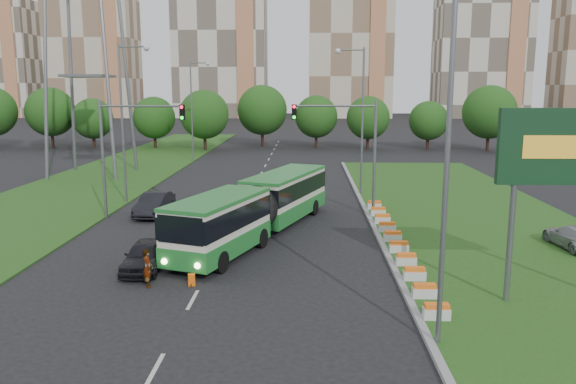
{
  "coord_description": "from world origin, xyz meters",
  "views": [
    {
      "loc": [
        1.74,
        -28.2,
        8.71
      ],
      "look_at": [
        0.65,
        5.06,
        2.6
      ],
      "focal_mm": 35.0,
      "sensor_mm": 36.0,
      "label": 1
    }
  ],
  "objects_px": {
    "billboard": "(575,155)",
    "car_median": "(574,237)",
    "traffic_mast_median": "(351,139)",
    "car_left_near": "(145,255)",
    "car_left_far": "(154,204)",
    "traffic_mast_left": "(126,140)",
    "shopping_trolley": "(192,280)",
    "pedestrian": "(148,268)",
    "articulated_bus": "(255,207)"
  },
  "relations": [
    {
      "from": "car_median",
      "to": "shopping_trolley",
      "type": "relative_size",
      "value": 8.23
    },
    {
      "from": "pedestrian",
      "to": "car_left_far",
      "type": "bearing_deg",
      "value": -6.47
    },
    {
      "from": "pedestrian",
      "to": "shopping_trolley",
      "type": "distance_m",
      "value": 2.02
    },
    {
      "from": "billboard",
      "to": "car_left_near",
      "type": "distance_m",
      "value": 19.51
    },
    {
      "from": "car_median",
      "to": "pedestrian",
      "type": "relative_size",
      "value": 2.51
    },
    {
      "from": "articulated_bus",
      "to": "pedestrian",
      "type": "distance_m",
      "value": 9.99
    },
    {
      "from": "traffic_mast_left",
      "to": "car_median",
      "type": "height_order",
      "value": "traffic_mast_left"
    },
    {
      "from": "billboard",
      "to": "traffic_mast_left",
      "type": "bearing_deg",
      "value": 146.45
    },
    {
      "from": "car_median",
      "to": "pedestrian",
      "type": "distance_m",
      "value": 22.64
    },
    {
      "from": "articulated_bus",
      "to": "car_left_near",
      "type": "bearing_deg",
      "value": -105.13
    },
    {
      "from": "traffic_mast_median",
      "to": "car_left_far",
      "type": "bearing_deg",
      "value": -179.3
    },
    {
      "from": "car_left_far",
      "to": "shopping_trolley",
      "type": "xyz_separation_m",
      "value": [
        5.47,
        -14.11,
        -0.53
      ]
    },
    {
      "from": "traffic_mast_median",
      "to": "shopping_trolley",
      "type": "height_order",
      "value": "traffic_mast_median"
    },
    {
      "from": "traffic_mast_left",
      "to": "pedestrian",
      "type": "height_order",
      "value": "traffic_mast_left"
    },
    {
      "from": "billboard",
      "to": "articulated_bus",
      "type": "bearing_deg",
      "value": 141.91
    },
    {
      "from": "traffic_mast_left",
      "to": "pedestrian",
      "type": "bearing_deg",
      "value": -69.37
    },
    {
      "from": "car_left_far",
      "to": "car_median",
      "type": "bearing_deg",
      "value": -14.21
    },
    {
      "from": "car_left_far",
      "to": "shopping_trolley",
      "type": "bearing_deg",
      "value": -65.69
    },
    {
      "from": "traffic_mast_median",
      "to": "car_left_near",
      "type": "relative_size",
      "value": 1.87
    },
    {
      "from": "billboard",
      "to": "car_median",
      "type": "xyz_separation_m",
      "value": [
        4.15,
        7.95,
        -5.38
      ]
    },
    {
      "from": "pedestrian",
      "to": "shopping_trolley",
      "type": "bearing_deg",
      "value": -104.39
    },
    {
      "from": "car_left_near",
      "to": "pedestrian",
      "type": "bearing_deg",
      "value": -72.53
    },
    {
      "from": "car_median",
      "to": "shopping_trolley",
      "type": "distance_m",
      "value": 20.75
    },
    {
      "from": "billboard",
      "to": "car_median",
      "type": "bearing_deg",
      "value": 62.44
    },
    {
      "from": "car_left_near",
      "to": "pedestrian",
      "type": "relative_size",
      "value": 2.46
    },
    {
      "from": "billboard",
      "to": "car_left_far",
      "type": "distance_m",
      "value": 26.93
    },
    {
      "from": "traffic_mast_left",
      "to": "billboard",
      "type": "bearing_deg",
      "value": -33.55
    },
    {
      "from": "traffic_mast_left",
      "to": "car_left_near",
      "type": "distance_m",
      "value": 12.78
    },
    {
      "from": "car_left_near",
      "to": "car_left_far",
      "type": "bearing_deg",
      "value": 102.28
    },
    {
      "from": "traffic_mast_median",
      "to": "car_median",
      "type": "xyz_separation_m",
      "value": [
        11.62,
        -8.05,
        -4.56
      ]
    },
    {
      "from": "traffic_mast_left",
      "to": "car_median",
      "type": "bearing_deg",
      "value": -14.76
    },
    {
      "from": "traffic_mast_median",
      "to": "articulated_bus",
      "type": "xyz_separation_m",
      "value": [
        -6.12,
        -5.35,
        -3.61
      ]
    },
    {
      "from": "traffic_mast_left",
      "to": "pedestrian",
      "type": "xyz_separation_m",
      "value": [
        5.07,
        -13.48,
        -4.48
      ]
    },
    {
      "from": "traffic_mast_median",
      "to": "shopping_trolley",
      "type": "relative_size",
      "value": 15.02
    },
    {
      "from": "car_left_far",
      "to": "pedestrian",
      "type": "bearing_deg",
      "value": -72.92
    },
    {
      "from": "traffic_mast_left",
      "to": "car_median",
      "type": "relative_size",
      "value": 1.83
    },
    {
      "from": "articulated_bus",
      "to": "traffic_mast_median",
      "type": "bearing_deg",
      "value": 61.0
    },
    {
      "from": "traffic_mast_median",
      "to": "car_left_far",
      "type": "height_order",
      "value": "traffic_mast_median"
    },
    {
      "from": "car_left_near",
      "to": "car_left_far",
      "type": "distance_m",
      "value": 12.27
    },
    {
      "from": "traffic_mast_left",
      "to": "car_left_far",
      "type": "xyz_separation_m",
      "value": [
        1.52,
        0.83,
        -4.56
      ]
    },
    {
      "from": "articulated_bus",
      "to": "car_left_near",
      "type": "height_order",
      "value": "articulated_bus"
    },
    {
      "from": "car_median",
      "to": "traffic_mast_left",
      "type": "bearing_deg",
      "value": -20.22
    },
    {
      "from": "car_left_far",
      "to": "pedestrian",
      "type": "xyz_separation_m",
      "value": [
        3.55,
        -14.32,
        0.08
      ]
    },
    {
      "from": "car_left_near",
      "to": "shopping_trolley",
      "type": "bearing_deg",
      "value": -39.53
    },
    {
      "from": "traffic_mast_median",
      "to": "car_left_near",
      "type": "bearing_deg",
      "value": -131.87
    },
    {
      "from": "articulated_bus",
      "to": "shopping_trolley",
      "type": "bearing_deg",
      "value": -83.04
    },
    {
      "from": "shopping_trolley",
      "to": "traffic_mast_median",
      "type": "bearing_deg",
      "value": 47.55
    },
    {
      "from": "car_median",
      "to": "articulated_bus",
      "type": "bearing_deg",
      "value": -14.13
    },
    {
      "from": "traffic_mast_median",
      "to": "articulated_bus",
      "type": "bearing_deg",
      "value": -138.86
    },
    {
      "from": "traffic_mast_median",
      "to": "car_median",
      "type": "distance_m",
      "value": 14.86
    }
  ]
}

